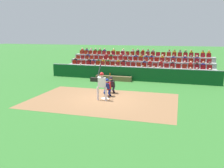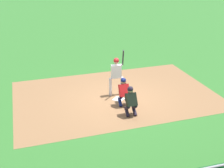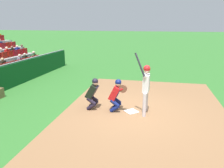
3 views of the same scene
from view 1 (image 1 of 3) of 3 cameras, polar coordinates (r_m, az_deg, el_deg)
ground_plane at (r=15.54m, az=-1.70°, el=-3.55°), size 160.00×160.00×0.00m
infield_dirt_patch at (r=15.08m, az=-2.34°, el=-4.01°), size 9.52×6.42×0.01m
home_plate_marker at (r=15.53m, az=-1.70°, el=-3.49°), size 0.62×0.62×0.02m
batter_at_plate at (r=14.82m, az=-2.53°, el=0.27°), size 0.69×0.56×2.30m
catcher_crouching at (r=15.91m, az=-1.19°, el=-0.53°), size 0.47×0.71×1.28m
home_plate_umpire at (r=16.78m, az=-0.15°, el=0.03°), size 0.47×0.50×1.26m
dugout_wall at (r=21.64m, az=4.26°, el=2.46°), size 15.83×0.24×1.28m
dugout_bench at (r=21.55m, az=0.37°, el=1.39°), size 3.37×0.40×0.44m
water_bottle_on_bench at (r=21.68m, az=-0.50°, el=2.37°), size 0.07×0.07×0.24m
equipment_duffel_bag at (r=21.21m, az=-4.01°, el=1.08°), size 0.93×0.39×0.36m
bleacher_stand at (r=25.27m, az=6.34°, el=4.13°), size 15.32×3.89×2.64m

